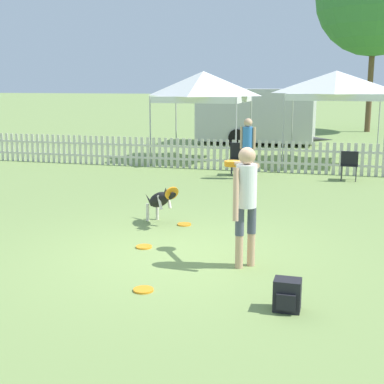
{
  "coord_description": "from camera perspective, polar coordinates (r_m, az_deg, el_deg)",
  "views": [
    {
      "loc": [
        2.21,
        -7.18,
        2.47
      ],
      "look_at": [
        -0.01,
        0.79,
        0.79
      ],
      "focal_mm": 50.0,
      "sensor_mm": 36.0,
      "label": 1
    }
  ],
  "objects": [
    {
      "name": "ground_plane",
      "position": [
        7.91,
        -1.47,
        -6.73
      ],
      "size": [
        240.0,
        240.0,
        0.0
      ],
      "primitive_type": "plane",
      "color": "olive"
    },
    {
      "name": "canopy_tent_secondary",
      "position": [
        17.45,
        15.11,
        10.93
      ],
      "size": [
        2.9,
        2.9,
        2.86
      ],
      "color": "#B2B2B2",
      "rests_on": "ground_plane"
    },
    {
      "name": "leaping_dog",
      "position": [
        9.49,
        -3.37,
        -0.8
      ],
      "size": [
        0.92,
        0.91,
        0.77
      ],
      "rotation": [
        0.0,
        0.0,
        -2.35
      ],
      "color": "black",
      "rests_on": "ground_plane"
    },
    {
      "name": "picket_fence",
      "position": [
        15.39,
        7.19,
        3.84
      ],
      "size": [
        18.57,
        0.04,
        0.89
      ],
      "color": "beige",
      "rests_on": "ground_plane"
    },
    {
      "name": "handler_person",
      "position": [
        7.23,
        5.68,
        0.0
      ],
      "size": [
        0.64,
        1.08,
        1.65
      ],
      "rotation": [
        0.0,
        0.0,
        0.79
      ],
      "color": "tan",
      "rests_on": "ground_plane"
    },
    {
      "name": "canopy_tent_main",
      "position": [
        17.56,
        1.22,
        11.16
      ],
      "size": [
        2.74,
        2.74,
        2.86
      ],
      "color": "#B2B2B2",
      "rests_on": "ground_plane"
    },
    {
      "name": "backpack_on_grass",
      "position": [
        6.11,
        10.11,
        -10.78
      ],
      "size": [
        0.3,
        0.27,
        0.36
      ],
      "color": "black",
      "rests_on": "ground_plane"
    },
    {
      "name": "frisbee_near_dog",
      "position": [
        9.53,
        -0.83,
        -3.47
      ],
      "size": [
        0.25,
        0.25,
        0.02
      ],
      "color": "orange",
      "rests_on": "ground_plane"
    },
    {
      "name": "equipment_trailer",
      "position": [
        22.54,
        6.88,
        8.17
      ],
      "size": [
        5.53,
        2.36,
        2.26
      ],
      "rotation": [
        0.0,
        0.0,
        -0.01
      ],
      "color": "#B7B7B7",
      "rests_on": "ground_plane"
    },
    {
      "name": "folding_chair_center",
      "position": [
        14.34,
        16.44,
        3.0
      ],
      "size": [
        0.45,
        0.47,
        0.79
      ],
      "rotation": [
        0.0,
        0.0,
        3.1
      ],
      "color": "#333338",
      "rests_on": "ground_plane"
    },
    {
      "name": "folding_chair_blue_left",
      "position": [
        14.59,
        4.98,
        3.9
      ],
      "size": [
        0.5,
        0.52,
        0.92
      ],
      "rotation": [
        0.0,
        0.0,
        3.28
      ],
      "color": "#333338",
      "rests_on": "ground_plane"
    },
    {
      "name": "frisbee_midfield",
      "position": [
        6.63,
        -5.21,
        -10.35
      ],
      "size": [
        0.25,
        0.25,
        0.02
      ],
      "color": "orange",
      "rests_on": "ground_plane"
    },
    {
      "name": "frisbee_near_handler",
      "position": [
        8.28,
        -5.15,
        -5.84
      ],
      "size": [
        0.25,
        0.25,
        0.02
      ],
      "color": "orange",
      "rests_on": "ground_plane"
    },
    {
      "name": "spectator_standing",
      "position": [
        14.07,
        5.96,
        5.26
      ],
      "size": [
        0.41,
        0.27,
        1.59
      ],
      "rotation": [
        0.0,
        0.0,
        3.03
      ],
      "color": "#474C5B",
      "rests_on": "ground_plane"
    }
  ]
}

